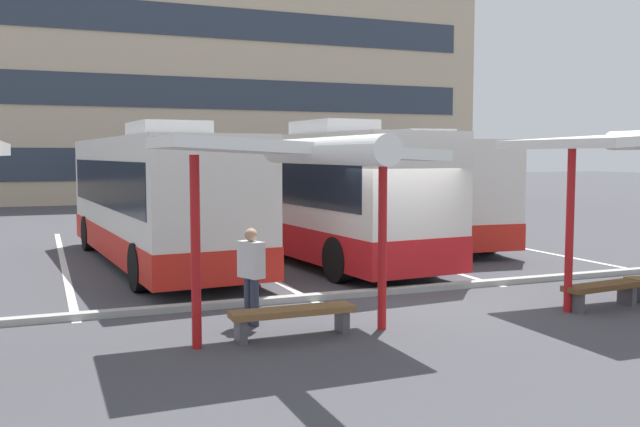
% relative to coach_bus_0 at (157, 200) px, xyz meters
% --- Properties ---
extents(ground_plane, '(160.00, 160.00, 0.00)m').
position_rel_coach_bus_0_xyz_m(ground_plane, '(4.16, -5.88, -1.64)').
color(ground_plane, '#47474C').
extents(terminal_building, '(41.17, 15.34, 19.16)m').
position_rel_coach_bus_0_xyz_m(terminal_building, '(4.19, 30.30, 6.56)').
color(terminal_building, '#C6B293').
rests_on(terminal_building, ground).
extents(coach_bus_0, '(3.41, 10.28, 3.54)m').
position_rel_coach_bus_0_xyz_m(coach_bus_0, '(0.00, 0.00, 0.00)').
color(coach_bus_0, silver).
rests_on(coach_bus_0, ground).
extents(coach_bus_1, '(3.39, 10.77, 3.62)m').
position_rel_coach_bus_0_xyz_m(coach_bus_1, '(4.05, -0.29, 0.03)').
color(coach_bus_1, silver).
rests_on(coach_bus_1, ground).
extents(coach_bus_2, '(3.28, 10.62, 3.53)m').
position_rel_coach_bus_0_xyz_m(coach_bus_2, '(8.17, 2.27, -0.01)').
color(coach_bus_2, silver).
rests_on(coach_bus_2, ground).
extents(lane_stripe_0, '(0.16, 14.00, 0.01)m').
position_rel_coach_bus_0_xyz_m(lane_stripe_0, '(-2.22, 1.15, -1.64)').
color(lane_stripe_0, white).
rests_on(lane_stripe_0, ground).
extents(lane_stripe_1, '(0.16, 14.00, 0.01)m').
position_rel_coach_bus_0_xyz_m(lane_stripe_1, '(2.04, 1.15, -1.64)').
color(lane_stripe_1, white).
rests_on(lane_stripe_1, ground).
extents(lane_stripe_2, '(0.16, 14.00, 0.01)m').
position_rel_coach_bus_0_xyz_m(lane_stripe_2, '(6.29, 1.15, -1.64)').
color(lane_stripe_2, white).
rests_on(lane_stripe_2, ground).
extents(lane_stripe_3, '(0.16, 14.00, 0.01)m').
position_rel_coach_bus_0_xyz_m(lane_stripe_3, '(10.55, 1.15, -1.64)').
color(lane_stripe_3, white).
rests_on(lane_stripe_3, ground).
extents(waiting_shelter_1, '(3.97, 4.26, 3.03)m').
position_rel_coach_bus_0_xyz_m(waiting_shelter_1, '(0.79, -8.32, 1.13)').
color(waiting_shelter_1, red).
rests_on(waiting_shelter_1, ground).
extents(bench_1, '(1.94, 0.42, 0.45)m').
position_rel_coach_bus_0_xyz_m(bench_1, '(0.79, -8.00, -1.30)').
color(bench_1, brown).
rests_on(bench_1, ground).
extents(bench_2, '(1.69, 0.60, 0.45)m').
position_rel_coach_bus_0_xyz_m(bench_2, '(6.66, -8.19, -1.31)').
color(bench_2, brown).
rests_on(bench_2, ground).
extents(platform_kerb, '(44.00, 0.24, 0.12)m').
position_rel_coach_bus_0_xyz_m(platform_kerb, '(4.16, -5.60, -1.58)').
color(platform_kerb, '#ADADA8').
rests_on(platform_kerb, ground).
extents(waiting_passenger_2, '(0.38, 0.51, 1.59)m').
position_rel_coach_bus_0_xyz_m(waiting_passenger_2, '(0.42, -7.06, -0.73)').
color(waiting_passenger_2, '#33384C').
rests_on(waiting_passenger_2, ground).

